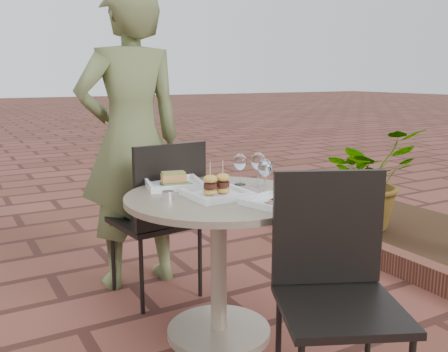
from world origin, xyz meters
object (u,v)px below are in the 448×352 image
plate_sliders (217,190)px  diner (131,140)px  chair_far (162,208)px  chair_near (334,273)px  plate_salmon (174,182)px  cafe_table (219,244)px  plate_tuna (274,201)px

plate_sliders → diner: bearing=96.6°
chair_far → plate_sliders: 0.60m
chair_near → plate_sliders: size_ratio=3.43×
diner → plate_salmon: 0.60m
chair_near → plate_sliders: (-0.15, 0.65, 0.21)m
cafe_table → chair_near: chair_near is taller
chair_near → diner: 1.60m
chair_far → plate_tuna: size_ratio=3.24×
plate_salmon → chair_far: bearing=82.0°
cafe_table → plate_sliders: bearing=-132.7°
cafe_table → plate_salmon: (-0.11, 0.28, 0.27)m
cafe_table → plate_tuna: plate_tuna is taller
cafe_table → chair_far: chair_far is taller
plate_sliders → plate_tuna: (0.15, -0.25, -0.02)m
plate_salmon → plate_tuna: (0.24, -0.56, -0.01)m
plate_salmon → plate_tuna: 0.60m
diner → plate_tuna: bearing=102.5°
plate_tuna → chair_far: bearing=104.0°
plate_sliders → chair_near: bearing=-76.8°
plate_tuna → diner: bearing=102.7°
cafe_table → plate_tuna: bearing=-65.5°
cafe_table → diner: (-0.13, 0.86, 0.43)m
cafe_table → chair_far: size_ratio=0.97×
cafe_table → chair_near: (0.13, -0.68, 0.07)m
chair_near → diner: size_ratio=0.51×
plate_salmon → plate_tuna: size_ratio=1.16×
diner → chair_far: bearing=99.3°
diner → plate_tuna: (0.25, -1.13, -0.16)m
chair_far → plate_salmon: 0.32m
chair_far → chair_near: same height
cafe_table → chair_far: (-0.07, 0.53, 0.07)m
plate_salmon → chair_near: bearing=-76.1°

